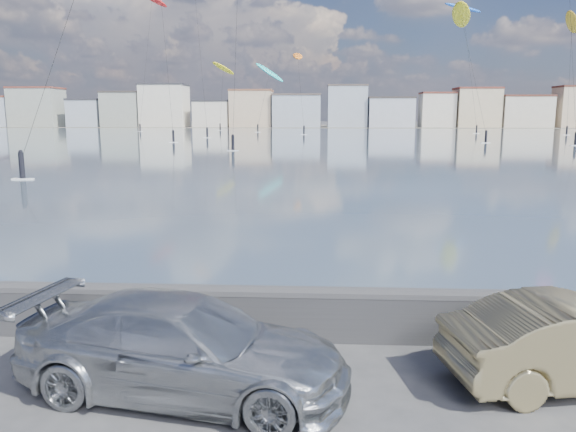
% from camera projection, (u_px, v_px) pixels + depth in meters
% --- Properties ---
extents(ground, '(700.00, 700.00, 0.00)m').
position_uv_depth(ground, '(206.00, 410.00, 8.28)').
color(ground, '#333335').
rests_on(ground, ground).
extents(bay_water, '(500.00, 177.00, 0.00)m').
position_uv_depth(bay_water, '(310.00, 139.00, 98.18)').
color(bay_water, '#354251').
rests_on(bay_water, ground).
extents(far_shore_strip, '(500.00, 60.00, 0.00)m').
position_uv_depth(far_shore_strip, '(315.00, 126.00, 204.77)').
color(far_shore_strip, '#4C473D').
rests_on(far_shore_strip, ground).
extents(seawall, '(400.00, 0.36, 1.08)m').
position_uv_depth(seawall, '(233.00, 310.00, 10.83)').
color(seawall, '#28282B').
rests_on(seawall, ground).
extents(far_buildings, '(240.79, 13.26, 14.60)m').
position_uv_depth(far_buildings, '(318.00, 109.00, 189.87)').
color(far_buildings, '#9EA8B7').
rests_on(far_buildings, ground).
extents(car_silver, '(5.50, 3.00, 1.51)m').
position_uv_depth(car_silver, '(183.00, 347.00, 8.68)').
color(car_silver, '#AFB3B7').
rests_on(car_silver, ground).
extents(kitesurfer_1, '(5.73, 19.23, 22.66)m').
position_uv_depth(kitesurfer_1, '(461.00, 16.00, 94.68)').
color(kitesurfer_1, yellow).
rests_on(kitesurfer_1, ground).
extents(kitesurfer_2, '(6.85, 12.28, 18.98)m').
position_uv_depth(kitesurfer_2, '(223.00, 69.00, 156.72)').
color(kitesurfer_2, yellow).
rests_on(kitesurfer_2, ground).
extents(kitesurfer_4, '(8.12, 10.62, 35.85)m').
position_uv_depth(kitesurfer_4, '(152.00, 0.00, 142.88)').
color(kitesurfer_4, red).
rests_on(kitesurfer_4, ground).
extents(kitesurfer_5, '(4.03, 17.19, 19.16)m').
position_uv_depth(kitesurfer_5, '(298.00, 57.00, 129.97)').
color(kitesurfer_5, orange).
rests_on(kitesurfer_5, ground).
extents(kitesurfer_9, '(7.45, 9.35, 17.74)m').
position_uv_depth(kitesurfer_9, '(269.00, 73.00, 141.36)').
color(kitesurfer_9, '#19BFBF').
rests_on(kitesurfer_9, ground).
extents(kitesurfer_11, '(10.29, 18.45, 31.77)m').
position_uv_depth(kitesurfer_11, '(463.00, 9.00, 137.67)').
color(kitesurfer_11, blue).
rests_on(kitesurfer_11, ground).
extents(kitesurfer_18, '(6.44, 12.32, 26.35)m').
position_uv_depth(kitesurfer_18, '(572.00, 24.00, 121.45)').
color(kitesurfer_18, '#BF8C19').
rests_on(kitesurfer_18, ground).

